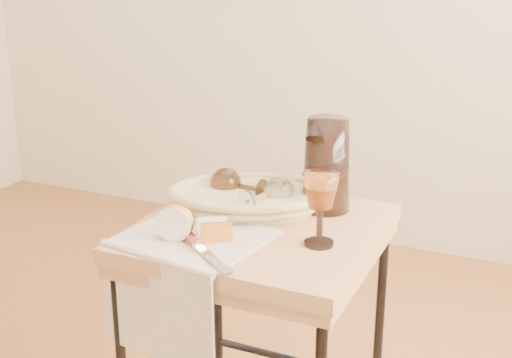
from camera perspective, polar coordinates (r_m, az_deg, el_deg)
The scene contains 10 objects.
side_table at distance 1.80m, azimuth 0.27°, elevation -13.99°, with size 0.54×0.54×0.69m, color olive, non-canonical shape.
tea_towel at distance 1.57m, azimuth -5.00°, elevation -4.73°, with size 0.30×0.27×0.01m, color white.
bread_basket at distance 1.72m, azimuth -0.52°, elevation -1.65°, with size 0.35×0.24×0.05m, color tan, non-canonical shape.
goblet_lying_a at distance 1.74m, azimuth -1.24°, elevation -0.58°, with size 0.13×0.08×0.08m, color brown, non-canonical shape.
goblet_lying_b at distance 1.68m, azimuth 0.80°, elevation -1.41°, with size 0.12×0.08×0.08m, color white, non-canonical shape.
pitcher at distance 1.71m, azimuth 5.78°, elevation 1.18°, with size 0.16×0.24×0.27m, color black, non-canonical shape.
wine_goblet at distance 1.51m, azimuth 5.24°, elevation -2.48°, with size 0.08×0.08×0.17m, color white, non-canonical shape.
apple_half at distance 1.55m, azimuth -6.56°, elevation -3.45°, with size 0.09×0.04×0.08m, color red.
apple_wedge at distance 1.54m, azimuth -3.60°, elevation -4.11°, with size 0.07×0.04×0.05m, color white.
table_knife at distance 1.49m, azimuth -4.52°, elevation -5.54°, with size 0.24×0.02×0.02m, color silver, non-canonical shape.
Camera 1 is at (1.05, -1.14, 1.32)m, focal length 49.09 mm.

